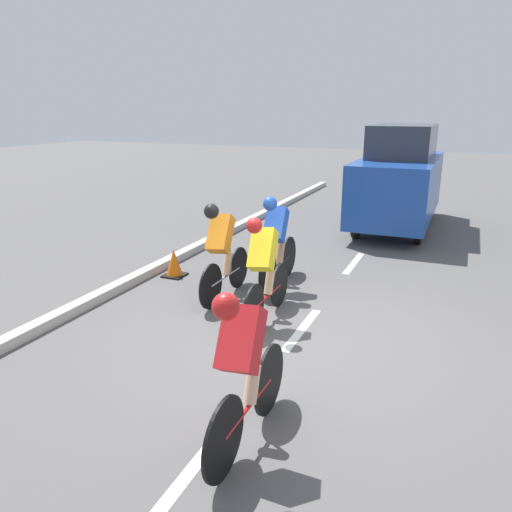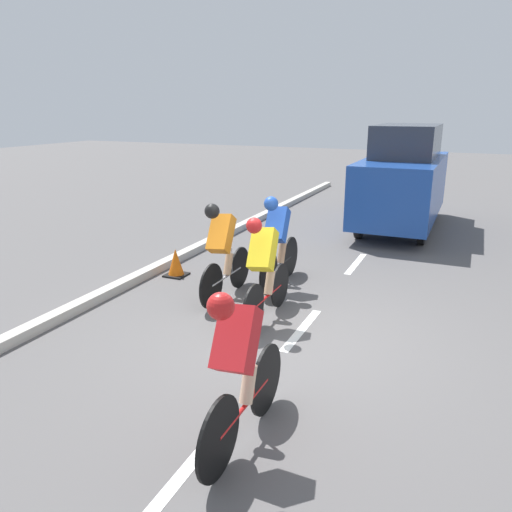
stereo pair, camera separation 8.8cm
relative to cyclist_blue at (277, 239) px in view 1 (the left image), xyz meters
The scene contains 11 objects.
ground_plane 2.13m from the cyclist_blue, 118.13° to the left, with size 60.00×60.00×0.00m, color #565454.
lane_stripe_near 4.83m from the cyclist_blue, 101.27° to the left, with size 0.12×1.40×0.01m, color white.
lane_stripe_mid 1.92m from the cyclist_blue, 122.33° to the left, with size 0.12×1.40×0.01m, color white.
lane_stripe_far 2.12m from the cyclist_blue, 118.28° to the right, with size 0.12×1.40×0.01m, color white.
curb 2.80m from the cyclist_blue, 32.94° to the left, with size 0.20×25.09×0.14m, color #B7B2A8.
cyclist_blue is the anchor object (origin of this frame).
cyclist_red 4.13m from the cyclist_blue, 106.85° to the left, with size 0.37×1.67×1.51m.
cyclist_orange 1.04m from the cyclist_blue, 57.46° to the left, with size 0.37×1.65×1.53m.
cyclist_yellow 1.41m from the cyclist_blue, 103.83° to the left, with size 0.38×1.63×1.51m.
support_car 5.28m from the cyclist_blue, 103.48° to the right, with size 1.70×4.46×2.46m.
traffic_cone 1.92m from the cyclist_blue, ahead, with size 0.36×0.36×0.49m.
Camera 1 is at (-1.82, 5.61, 2.86)m, focal length 35.00 mm.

